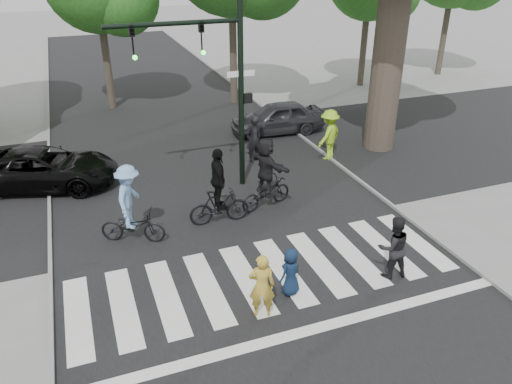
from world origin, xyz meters
TOP-DOWN VIEW (x-y plane):
  - ground at (0.00, 0.00)m, footprint 120.00×120.00m
  - road_stem at (0.00, 5.00)m, footprint 10.00×70.00m
  - road_cross at (0.00, 8.00)m, footprint 70.00×10.00m
  - curb_left at (-5.05, 5.00)m, footprint 0.10×70.00m
  - curb_right at (5.05, 5.00)m, footprint 0.10×70.00m
  - crosswalk at (0.00, 0.66)m, footprint 10.00×3.85m
  - traffic_signal at (0.35, 6.20)m, footprint 4.45×0.29m
  - pedestrian_woman at (-0.63, -0.35)m, footprint 0.67×0.55m
  - pedestrian_child at (0.28, 0.13)m, footprint 0.70×0.60m
  - pedestrian_adult at (2.91, -0.10)m, footprint 0.89×0.74m
  - cyclist_left at (-2.84, 3.78)m, footprint 1.90×1.34m
  - cyclist_mid at (-0.31, 3.91)m, footprint 1.82×1.11m
  - cyclist_right at (1.34, 4.35)m, footprint 1.92×1.78m
  - car_suv at (-5.11, 8.35)m, footprint 5.22×3.52m
  - car_grey at (4.30, 10.52)m, footprint 4.10×1.84m
  - bystander_hivis at (5.02, 7.16)m, footprint 1.44×1.26m
  - bystander_dark at (2.26, 7.93)m, footprint 0.70×0.51m

SIDE VIEW (x-z plane):
  - ground at x=0.00m, z-range 0.00..0.00m
  - road_stem at x=0.00m, z-range 0.00..0.01m
  - road_cross at x=0.00m, z-range 0.00..0.01m
  - crosswalk at x=0.00m, z-range 0.00..0.01m
  - curb_left at x=-5.05m, z-range 0.00..0.10m
  - curb_right at x=5.05m, z-range 0.00..0.10m
  - pedestrian_child at x=0.28m, z-range 0.00..1.21m
  - car_suv at x=-5.11m, z-range 0.00..1.33m
  - car_grey at x=4.30m, z-range 0.00..1.37m
  - pedestrian_woman at x=-0.63m, z-range 0.00..1.59m
  - pedestrian_adult at x=2.91m, z-range 0.00..1.65m
  - bystander_dark at x=2.26m, z-range 0.00..1.78m
  - bystander_hivis at x=5.02m, z-range 0.00..1.93m
  - cyclist_mid at x=-0.31m, z-range -0.21..2.14m
  - cyclist_left at x=-2.84m, z-range -0.15..2.13m
  - cyclist_right at x=1.34m, z-range -0.12..2.18m
  - traffic_signal at x=0.35m, z-range 0.90..6.90m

